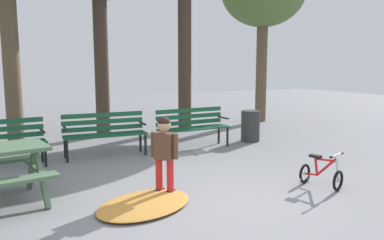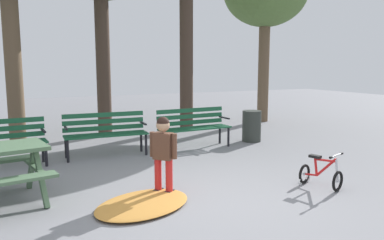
{
  "view_description": "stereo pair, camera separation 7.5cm",
  "coord_description": "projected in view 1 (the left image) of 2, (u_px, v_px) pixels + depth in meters",
  "views": [
    {
      "loc": [
        -2.32,
        -4.19,
        1.8
      ],
      "look_at": [
        0.58,
        1.67,
        0.85
      ],
      "focal_mm": 35.84,
      "sensor_mm": 36.0,
      "label": 1
    },
    {
      "loc": [
        -2.25,
        -4.22,
        1.8
      ],
      "look_at": [
        0.58,
        1.67,
        0.85
      ],
      "focal_mm": 35.84,
      "sensor_mm": 36.0,
      "label": 2
    }
  ],
  "objects": [
    {
      "name": "park_bench_right",
      "position": [
        192.0,
        124.0,
        8.3
      ],
      "size": [
        1.62,
        0.52,
        0.85
      ],
      "color": "#195133",
      "rests_on": "ground"
    },
    {
      "name": "park_bench_left",
      "position": [
        105.0,
        131.0,
        7.53
      ],
      "size": [
        1.62,
        0.53,
        0.85
      ],
      "color": "#195133",
      "rests_on": "ground"
    },
    {
      "name": "leaf_pile",
      "position": [
        145.0,
        204.0,
        4.89
      ],
      "size": [
        1.62,
        1.42,
        0.07
      ],
      "primitive_type": "ellipsoid",
      "rotation": [
        0.0,
        0.0,
        0.43
      ],
      "color": "#C68438",
      "rests_on": "ground"
    },
    {
      "name": "ground",
      "position": [
        209.0,
        204.0,
        4.99
      ],
      "size": [
        36.0,
        36.0,
        0.0
      ],
      "primitive_type": "plane",
      "color": "gray"
    },
    {
      "name": "child_standing",
      "position": [
        164.0,
        149.0,
        5.27
      ],
      "size": [
        0.3,
        0.34,
        1.1
      ],
      "color": "red",
      "rests_on": "ground"
    },
    {
      "name": "kids_bicycle",
      "position": [
        321.0,
        174.0,
        5.66
      ],
      "size": [
        0.51,
        0.63,
        0.54
      ],
      "color": "black",
      "rests_on": "ground"
    },
    {
      "name": "trash_bin",
      "position": [
        250.0,
        126.0,
        9.03
      ],
      "size": [
        0.44,
        0.44,
        0.73
      ],
      "primitive_type": "cylinder",
      "color": "#2D332D",
      "rests_on": "ground"
    }
  ]
}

